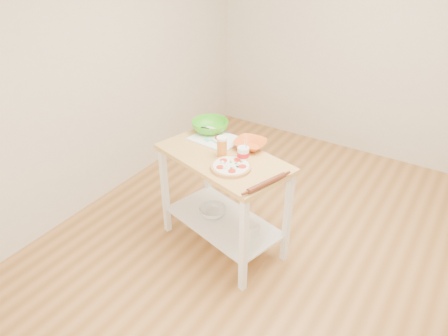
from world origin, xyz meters
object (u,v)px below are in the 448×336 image
yogurt_tub (243,154)px  prep_island (223,183)px  cutting_board (216,139)px  shelf_bin (250,230)px  green_bowl (210,126)px  shelf_glass_bowl (212,211)px  pizza (231,166)px  spatula (211,141)px  knife (211,130)px  orange_bowl (250,144)px  beer_pint (222,147)px  rolling_pin (267,183)px

yogurt_tub → prep_island: bearing=-170.7°
cutting_board → shelf_bin: size_ratio=3.73×
green_bowl → shelf_glass_bowl: bearing=-54.5°
prep_island → pizza: size_ratio=3.86×
green_bowl → shelf_bin: bearing=-30.0°
cutting_board → green_bowl: bearing=145.7°
prep_island → spatula: bearing=146.6°
prep_island → cutting_board: cutting_board is taller
knife → orange_bowl: orange_bowl is taller
prep_island → knife: 0.53m
beer_pint → shelf_glass_bowl: bearing=172.3°
shelf_glass_bowl → green_bowl: bearing=125.5°
prep_island → yogurt_tub: 0.35m
yogurt_tub → green_bowl: bearing=150.6°
pizza → rolling_pin: 0.34m
prep_island → rolling_pin: 0.59m
beer_pint → yogurt_tub: size_ratio=0.83×
shelf_glass_bowl → yogurt_tub: bearing=2.8°
prep_island → yogurt_tub: size_ratio=5.99×
orange_bowl → beer_pint: size_ratio=1.56×
knife → yogurt_tub: bearing=-38.8°
yogurt_tub → knife: bearing=149.6°
prep_island → beer_pint: (-0.01, -0.00, 0.34)m
orange_bowl → yogurt_tub: (0.06, -0.21, 0.02)m
yogurt_tub → rolling_pin: (0.32, -0.22, -0.04)m
spatula → rolling_pin: 0.77m
beer_pint → orange_bowl: bearing=62.9°
cutting_board → prep_island: bearing=-40.7°
prep_island → beer_pint: 0.34m
cutting_board → rolling_pin: rolling_pin is taller
yogurt_tub → rolling_pin: bearing=-34.2°
knife → yogurt_tub: size_ratio=1.35×
green_bowl → rolling_pin: size_ratio=0.91×
spatula → orange_bowl: 0.33m
cutting_board → yogurt_tub: (0.37, -0.18, 0.05)m
prep_island → pizza: pizza is taller
shelf_bin → prep_island: bearing=169.9°
prep_island → cutting_board: bearing=135.0°
prep_island → pizza: bearing=-40.3°
spatula → beer_pint: beer_pint is taller
orange_bowl → yogurt_tub: yogurt_tub is taller
orange_bowl → shelf_bin: (0.18, -0.29, -0.61)m
shelf_glass_bowl → knife: bearing=124.0°
knife → shelf_glass_bowl: size_ratio=1.14×
knife → rolling_pin: size_ratio=0.77×
green_bowl → shelf_glass_bowl: green_bowl is taller
yogurt_tub → shelf_bin: 0.66m
cutting_board → spatula: size_ratio=2.67×
spatula → knife: 0.21m
pizza → orange_bowl: size_ratio=1.20×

